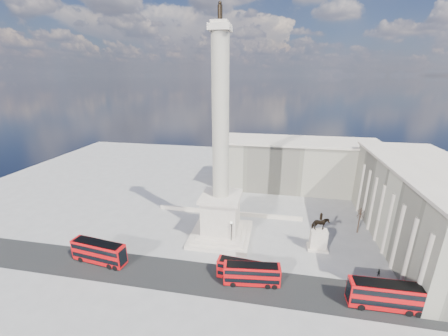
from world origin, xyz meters
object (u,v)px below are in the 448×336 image
(nelsons_column, at_px, (221,187))
(pedestrian_walking, at_px, (278,271))
(red_bus_c, at_px, (252,274))
(red_bus_d, at_px, (387,295))
(red_bus_b, at_px, (243,270))
(red_bus_a, at_px, (99,252))
(equestrian_statue, at_px, (319,237))
(pedestrian_crossing, at_px, (275,270))
(pedestrian_standing, at_px, (378,272))
(victorian_lamp, at_px, (231,233))

(nelsons_column, distance_m, pedestrian_walking, 21.43)
(red_bus_c, height_order, red_bus_d, red_bus_d)
(red_bus_b, bearing_deg, pedestrian_walking, 25.26)
(red_bus_a, bearing_deg, red_bus_c, 6.56)
(equestrian_statue, bearing_deg, pedestrian_crossing, -132.82)
(pedestrian_standing, bearing_deg, red_bus_d, 70.37)
(nelsons_column, bearing_deg, pedestrian_standing, -13.92)
(pedestrian_standing, bearing_deg, red_bus_a, -2.09)
(pedestrian_walking, relative_size, pedestrian_crossing, 1.11)
(red_bus_b, height_order, pedestrian_walking, red_bus_b)
(victorian_lamp, bearing_deg, red_bus_a, -159.11)
(pedestrian_walking, bearing_deg, red_bus_b, -154.84)
(red_bus_c, xyz_separation_m, pedestrian_walking, (4.80, 3.21, -1.24))
(red_bus_c, xyz_separation_m, pedestrian_crossing, (4.19, 3.58, -1.33))
(equestrian_statue, distance_m, pedestrian_crossing, 13.79)
(red_bus_c, bearing_deg, red_bus_a, 172.74)
(pedestrian_walking, bearing_deg, red_bus_d, -9.98)
(red_bus_d, relative_size, pedestrian_walking, 6.23)
(nelsons_column, height_order, pedestrian_standing, nelsons_column)
(red_bus_a, distance_m, victorian_lamp, 27.69)
(red_bus_c, height_order, victorian_lamp, victorian_lamp)
(red_bus_a, bearing_deg, equestrian_statue, 23.71)
(red_bus_d, distance_m, pedestrian_standing, 8.44)
(nelsons_column, distance_m, red_bus_c, 20.21)
(equestrian_statue, bearing_deg, pedestrian_standing, -33.63)
(equestrian_statue, relative_size, pedestrian_walking, 4.71)
(nelsons_column, distance_m, red_bus_b, 18.97)
(red_bus_a, bearing_deg, red_bus_d, 5.39)
(red_bus_d, bearing_deg, victorian_lamp, 155.95)
(red_bus_d, relative_size, pedestrian_crossing, 6.90)
(equestrian_statue, distance_m, pedestrian_walking, 13.65)
(nelsons_column, xyz_separation_m, red_bus_d, (30.99, -16.17, -10.39))
(nelsons_column, bearing_deg, equestrian_statue, -2.99)
(nelsons_column, relative_size, pedestrian_crossing, 28.90)
(red_bus_b, distance_m, pedestrian_walking, 7.02)
(nelsons_column, height_order, red_bus_b, nelsons_column)
(red_bus_b, distance_m, red_bus_c, 1.90)
(red_bus_c, height_order, pedestrian_crossing, red_bus_c)
(nelsons_column, height_order, red_bus_c, nelsons_column)
(victorian_lamp, xyz_separation_m, pedestrian_standing, (29.42, -3.73, -3.17))
(victorian_lamp, distance_m, pedestrian_standing, 29.82)
(victorian_lamp, bearing_deg, equestrian_statue, 9.53)
(pedestrian_walking, xyz_separation_m, pedestrian_standing, (19.03, 3.42, -0.19))
(nelsons_column, relative_size, red_bus_d, 4.19)
(nelsons_column, distance_m, equestrian_statue, 24.27)
(red_bus_a, xyz_separation_m, pedestrian_crossing, (35.61, 3.08, -1.63))
(red_bus_b, distance_m, victorian_lamp, 10.46)
(red_bus_b, relative_size, red_bus_c, 0.95)
(red_bus_a, xyz_separation_m, red_bus_b, (29.71, 0.33, -0.41))
(red_bus_a, relative_size, victorian_lamp, 1.79)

